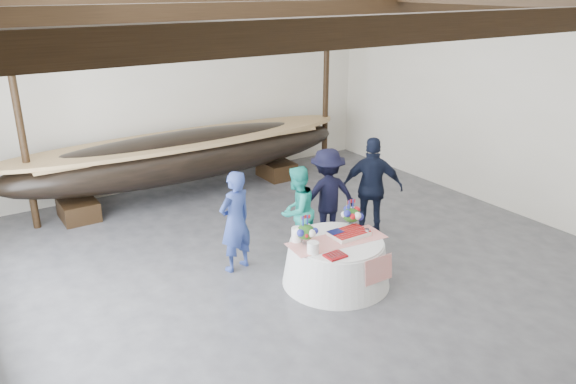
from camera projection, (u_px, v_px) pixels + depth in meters
floor at (335, 287)px, 8.87m from camera, size 10.00×12.00×0.01m
wall_back at (177, 88)px, 12.79m from camera, size 10.00×0.02×4.50m
wall_right at (548, 109)px, 10.64m from camera, size 0.02×12.00×4.50m
pavilion_structure at (307, 20)px, 8.14m from camera, size 9.80×11.76×4.50m
longboat_display at (185, 156)px, 12.31m from camera, size 7.89×1.58×1.48m
banquet_table at (336, 262)px, 8.88m from camera, size 1.71×1.71×0.74m
tabletop_items at (330, 228)px, 8.82m from camera, size 1.63×1.00×0.40m
guest_woman_blue at (235, 221)px, 9.14m from camera, size 0.71×0.55×1.72m
guest_woman_teal at (297, 211)px, 9.72m from camera, size 0.95×0.85×1.60m
guest_man_left at (327, 195)px, 10.21m from camera, size 1.25×0.88×1.75m
guest_man_right at (372, 188)px, 10.37m from camera, size 1.16×1.07×1.91m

